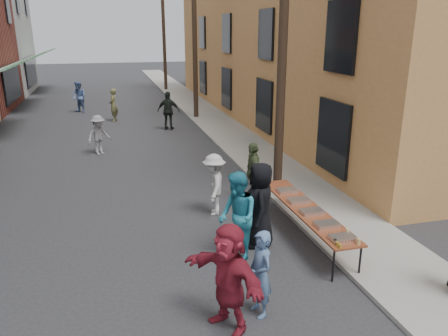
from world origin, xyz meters
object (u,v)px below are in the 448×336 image
utility_pole_near (283,37)px  serving_table (306,210)px  utility_pole_mid (195,33)px  catering_tray_sausage (343,238)px  utility_pole_far (164,32)px  guest_front_c (237,217)px  guest_front_a (260,205)px

utility_pole_near → serving_table: (-0.50, -2.98, -3.79)m
utility_pole_mid → catering_tray_sausage: 17.04m
serving_table → catering_tray_sausage: 1.65m
utility_pole_near → utility_pole_mid: 12.00m
utility_pole_near → serving_table: 4.84m
utility_pole_far → guest_front_c: bearing=-94.8°
utility_pole_mid → guest_front_a: utility_pole_mid is taller
utility_pole_far → catering_tray_sausage: utility_pole_far is taller
utility_pole_near → utility_pole_far: (0.00, 24.00, 0.00)m
serving_table → guest_front_a: guest_front_a is taller
catering_tray_sausage → guest_front_c: guest_front_c is taller
guest_front_c → guest_front_a: bearing=119.6°
utility_pole_mid → utility_pole_far: (0.00, 12.00, 0.00)m
guest_front_c → utility_pole_mid: bearing=167.2°
utility_pole_near → guest_front_a: (-1.65, -3.04, -3.52)m
utility_pole_near → guest_front_c: bearing=-123.6°
utility_pole_near → serving_table: size_ratio=2.25×
guest_front_a → guest_front_c: 0.79m
serving_table → guest_front_c: (-1.81, -0.50, 0.25)m
utility_pole_mid → guest_front_a: size_ratio=4.60×
utility_pole_near → catering_tray_sausage: (-0.50, -4.63, -3.71)m
utility_pole_mid → catering_tray_sausage: (-0.50, -16.63, -3.71)m
serving_table → utility_pole_mid: bearing=88.1°
serving_table → guest_front_a: (-1.15, -0.06, 0.26)m
catering_tray_sausage → guest_front_a: guest_front_a is taller
serving_table → guest_front_c: size_ratio=2.08×
utility_pole_mid → serving_table: size_ratio=2.25×
utility_pole_near → catering_tray_sausage: 5.95m
guest_front_c → serving_table: bearing=101.2°
serving_table → utility_pole_near: bearing=80.5°
catering_tray_sausage → guest_front_a: 1.97m
guest_front_a → catering_tray_sausage: bearing=49.6°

